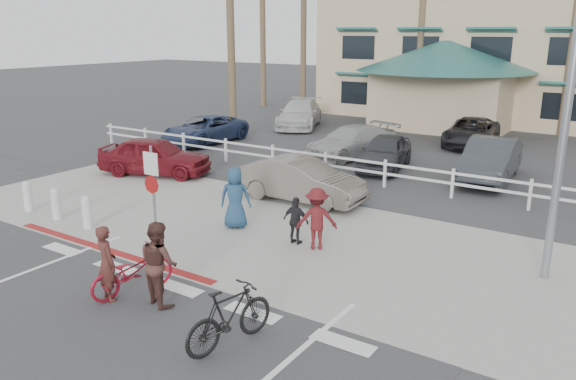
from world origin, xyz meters
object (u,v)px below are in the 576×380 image
Objects in this scene: sign_post at (153,191)px; car_red_compact at (155,156)px; car_white_sedan at (301,180)px; bike_black at (230,316)px; bike_red at (132,272)px.

sign_post reaches higher than car_red_compact.
sign_post is 0.69× the size of car_white_sedan.
bike_black is 0.44× the size of car_white_sedan.
sign_post is 5.48m from car_white_sedan.
sign_post is at bearing -38.33° from bike_red.
car_red_compact is (-10.09, 7.92, 0.16)m from bike_black.
car_white_sedan is at bearing 78.38° from sign_post.
bike_black reaches higher than bike_red.
sign_post reaches higher than bike_black.
sign_post is 1.57× the size of bike_red.
car_white_sedan reaches higher than bike_black.
car_red_compact reaches higher than bike_black.
sign_post is 0.68× the size of car_red_compact.
bike_red is 7.61m from car_white_sedan.
car_white_sedan is at bearing -108.49° from car_red_compact.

